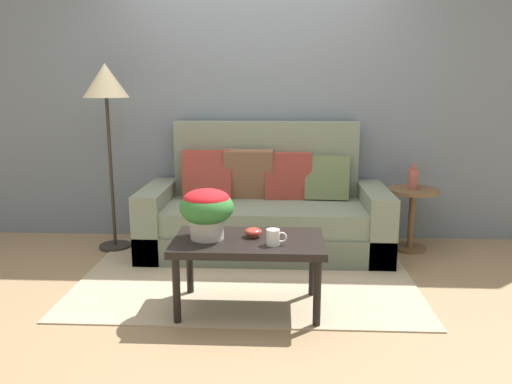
# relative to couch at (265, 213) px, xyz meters

# --- Properties ---
(ground_plane) EXTENTS (14.00, 14.00, 0.00)m
(ground_plane) POSITION_rel_couch_xyz_m (-0.11, -0.74, -0.34)
(ground_plane) COLOR #997A56
(wall_back) EXTENTS (6.40, 0.12, 2.82)m
(wall_back) POSITION_rel_couch_xyz_m (-0.11, 0.46, 1.07)
(wall_back) COLOR slate
(wall_back) RESTS_ON ground
(area_rug) EXTENTS (2.47, 1.72, 0.01)m
(area_rug) POSITION_rel_couch_xyz_m (-0.11, -0.64, -0.33)
(area_rug) COLOR tan
(area_rug) RESTS_ON ground
(couch) EXTENTS (2.09, 0.88, 1.11)m
(couch) POSITION_rel_couch_xyz_m (0.00, 0.00, 0.00)
(couch) COLOR #626B59
(couch) RESTS_ON ground
(coffee_table) EXTENTS (0.96, 0.56, 0.48)m
(coffee_table) POSITION_rel_couch_xyz_m (-0.06, -1.21, 0.09)
(coffee_table) COLOR black
(coffee_table) RESTS_ON ground
(side_table) EXTENTS (0.44, 0.44, 0.55)m
(side_table) POSITION_rel_couch_xyz_m (1.29, 0.07, 0.04)
(side_table) COLOR brown
(side_table) RESTS_ON ground
(floor_lamp) EXTENTS (0.38, 0.38, 1.61)m
(floor_lamp) POSITION_rel_couch_xyz_m (-1.34, -0.02, 1.03)
(floor_lamp) COLOR #2D2823
(floor_lamp) RESTS_ON ground
(potted_plant) EXTENTS (0.34, 0.34, 0.32)m
(potted_plant) POSITION_rel_couch_xyz_m (-0.33, -1.21, 0.34)
(potted_plant) COLOR #B7B2A8
(potted_plant) RESTS_ON coffee_table
(coffee_mug) EXTENTS (0.13, 0.08, 0.10)m
(coffee_mug) POSITION_rel_couch_xyz_m (0.10, -1.32, 0.19)
(coffee_mug) COLOR white
(coffee_mug) RESTS_ON coffee_table
(snack_bowl) EXTENTS (0.11, 0.11, 0.06)m
(snack_bowl) POSITION_rel_couch_xyz_m (-0.04, -1.17, 0.17)
(snack_bowl) COLOR #B2382D
(snack_bowl) RESTS_ON coffee_table
(table_vase) EXTENTS (0.09, 0.09, 0.23)m
(table_vase) POSITION_rel_couch_xyz_m (1.28, 0.06, 0.31)
(table_vase) COLOR #934C42
(table_vase) RESTS_ON side_table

